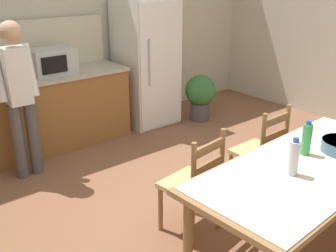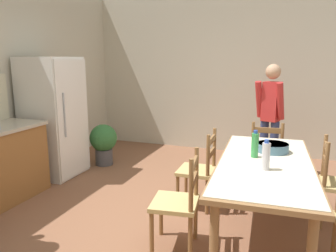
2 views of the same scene
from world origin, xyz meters
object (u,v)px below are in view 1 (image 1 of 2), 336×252
(bottle_off_centre, at_px, (307,139))
(chair_side_far_left, at_px, (194,184))
(person_at_counter, at_px, (19,93))
(refrigerator, at_px, (146,63))
(potted_plant, at_px, (200,94))
(dining_table, at_px, (309,172))
(microwave, at_px, (52,61))
(bottle_near_centre, at_px, (294,158))
(chair_side_far_right, at_px, (261,152))

(bottle_off_centre, distance_m, chair_side_far_left, 0.94)
(bottle_off_centre, relative_size, person_at_counter, 0.17)
(refrigerator, xyz_separation_m, person_at_counter, (-1.94, -0.50, 0.04))
(potted_plant, bearing_deg, dining_table, -117.96)
(refrigerator, relative_size, dining_table, 0.84)
(bottle_off_centre, bearing_deg, dining_table, -130.17)
(microwave, relative_size, bottle_near_centre, 1.85)
(dining_table, xyz_separation_m, person_at_counter, (-1.19, 2.53, 0.23))
(bottle_near_centre, xyz_separation_m, chair_side_far_left, (-0.24, 0.71, -0.44))
(refrigerator, height_order, bottle_near_centre, refrigerator)
(refrigerator, xyz_separation_m, bottle_off_centre, (-0.65, -2.92, 0.01))
(bottle_near_centre, distance_m, chair_side_far_left, 0.87)
(dining_table, relative_size, potted_plant, 3.10)
(person_at_counter, bearing_deg, bottle_off_centre, -152.03)
(microwave, height_order, chair_side_far_right, microwave)
(microwave, xyz_separation_m, person_at_counter, (-0.59, -0.52, -0.15))
(bottle_near_centre, height_order, chair_side_far_right, bottle_near_centre)
(microwave, relative_size, person_at_counter, 0.31)
(potted_plant, bearing_deg, chair_side_far_left, -134.44)
(chair_side_far_left, bearing_deg, microwave, -95.44)
(chair_side_far_left, bearing_deg, person_at_counter, -77.31)
(potted_plant, bearing_deg, refrigerator, 146.10)
(bottle_off_centre, bearing_deg, chair_side_far_right, 63.22)
(dining_table, height_order, person_at_counter, person_at_counter)
(refrigerator, relative_size, bottle_off_centre, 6.41)
(bottle_near_centre, bearing_deg, person_at_counter, 110.22)
(dining_table, bearing_deg, microwave, 101.17)
(microwave, bearing_deg, chair_side_far_left, -87.25)
(bottle_near_centre, height_order, chair_side_far_left, bottle_near_centre)
(refrigerator, xyz_separation_m, chair_side_far_right, (-0.33, -2.29, -0.42))
(chair_side_far_right, bearing_deg, chair_side_far_left, 1.53)
(microwave, xyz_separation_m, chair_side_far_right, (1.02, -2.31, -0.62))
(refrigerator, height_order, chair_side_far_left, refrigerator)
(chair_side_far_left, distance_m, chair_side_far_right, 0.91)
(microwave, height_order, person_at_counter, person_at_counter)
(potted_plant, bearing_deg, microwave, 167.30)
(refrigerator, bearing_deg, microwave, 179.20)
(chair_side_far_left, bearing_deg, dining_table, 116.91)
(refrigerator, height_order, potted_plant, refrigerator)
(microwave, relative_size, bottle_off_centre, 1.85)
(refrigerator, height_order, bottle_off_centre, refrigerator)
(microwave, height_order, dining_table, microwave)
(microwave, bearing_deg, refrigerator, -0.80)
(microwave, distance_m, bottle_near_centre, 3.09)
(microwave, relative_size, potted_plant, 0.75)
(dining_table, height_order, bottle_off_centre, bottle_off_centre)
(bottle_near_centre, bearing_deg, chair_side_far_right, 48.70)
(bottle_off_centre, bearing_deg, person_at_counter, 117.97)
(microwave, bearing_deg, bottle_off_centre, -76.65)
(refrigerator, relative_size, bottle_near_centre, 6.41)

